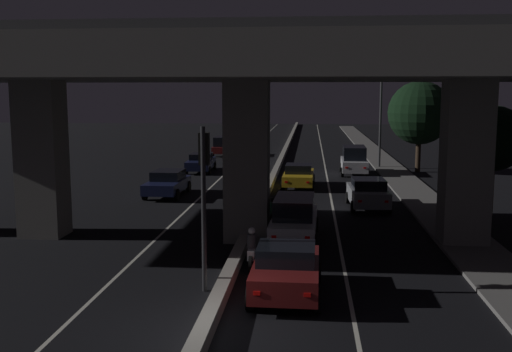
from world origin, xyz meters
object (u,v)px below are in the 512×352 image
Objects in this scene: car_white_second at (294,218)px; car_white_fifth at (354,160)px; car_dark_red_third_oncoming at (223,145)px; motorcycle_white_filtering_near at (252,250)px; car_dark_blue_lead_oncoming at (168,183)px; motorcycle_black_filtering_mid at (273,216)px; car_taxi_yellow_fourth at (299,176)px; car_dark_blue_second_oncoming at (201,162)px; street_lamp at (377,101)px; traffic_light_left_of_median at (204,180)px; car_silver_third at (368,193)px; car_dark_red_lead at (286,270)px.

car_white_fifth reaches higher than car_white_second.
car_dark_red_third_oncoming is (-11.37, 12.23, -0.12)m from car_white_fifth.
car_white_second reaches higher than motorcycle_white_filtering_near.
car_dark_blue_lead_oncoming is 10.38m from motorcycle_black_filtering_mid.
car_taxi_yellow_fourth reaches higher than car_dark_blue_second_oncoming.
car_dark_blue_second_oncoming is (-7.48, 6.81, -0.02)m from car_taxi_yellow_fourth.
street_lamp is 4.64× the size of motorcycle_white_filtering_near.
car_taxi_yellow_fourth is 2.47× the size of motorcycle_black_filtering_mid.
car_dark_blue_lead_oncoming is 10.72m from car_dark_blue_second_oncoming.
car_white_second is at bearing 68.81° from traffic_light_left_of_median.
car_white_second is 1.18× the size of car_dark_red_third_oncoming.
motorcycle_white_filtering_near is (-5.12, -23.85, -0.49)m from car_white_fifth.
car_taxi_yellow_fourth is at bearing 83.20° from traffic_light_left_of_median.
car_silver_third is 0.88× the size of car_dark_blue_second_oncoming.
street_lamp is 19.72m from car_dark_blue_lead_oncoming.
motorcycle_black_filtering_mid is (-0.92, 8.53, -0.18)m from car_dark_red_lead.
car_dark_red_third_oncoming is at bearing 43.86° from car_white_fifth.
traffic_light_left_of_median is 1.07× the size of car_dark_blue_second_oncoming.
car_taxi_yellow_fourth is at bearing 149.09° from car_white_fifth.
car_dark_blue_lead_oncoming is at bearing 74.05° from car_silver_third.
motorcycle_black_filtering_mid reaches higher than motorcycle_white_filtering_near.
car_dark_blue_lead_oncoming is 2.42× the size of motorcycle_black_filtering_mid.
car_dark_red_lead is at bearing -178.64° from car_taxi_yellow_fourth.
motorcycle_black_filtering_mid is (6.59, -8.01, -0.15)m from car_dark_blue_lead_oncoming.
car_dark_red_lead is 2.06× the size of motorcycle_white_filtering_near.
car_white_fifth is at bearing -9.16° from car_white_second.
car_white_second is 1.05× the size of car_dark_blue_second_oncoming.
car_dark_blue_second_oncoming is at bearing -166.52° from street_lamp.
car_taxi_yellow_fourth is 1.02× the size of car_dark_blue_lead_oncoming.
traffic_light_left_of_median is 1.25× the size of car_dark_red_lead.
car_dark_blue_lead_oncoming is (-11.34, -10.17, -0.31)m from car_white_fifth.
car_dark_blue_second_oncoming is at bearing 12.69° from motorcycle_white_filtering_near.
car_white_second is at bearing -178.37° from car_taxi_yellow_fourth.
car_taxi_yellow_fourth is 17.64m from motorcycle_white_filtering_near.
car_dark_red_third_oncoming is at bearing 14.87° from car_white_second.
car_white_second is at bearing 150.81° from car_silver_third.
motorcycle_black_filtering_mid is at bearing 166.30° from car_white_fifth.
street_lamp reaches higher than car_white_second.
traffic_light_left_of_median is 39.02m from car_dark_red_third_oncoming.
motorcycle_white_filtering_near is (-7.04, -27.59, -4.65)m from street_lamp.
car_white_fifth reaches higher than motorcycle_white_filtering_near.
car_white_second is (2.50, 6.46, -2.47)m from traffic_light_left_of_median.
street_lamp reaches higher than traffic_light_left_of_median.
car_dark_blue_second_oncoming is 2.41× the size of motorcycle_white_filtering_near.
car_white_second is at bearing 12.76° from car_dark_red_third_oncoming.
car_dark_red_third_oncoming is (-0.03, 22.40, 0.19)m from car_dark_blue_lead_oncoming.
car_white_fifth is 16.70m from car_dark_red_third_oncoming.
car_white_fifth is at bearing -30.66° from car_taxi_yellow_fourth.
motorcycle_black_filtering_mid is (6.62, -18.73, -0.11)m from car_dark_blue_second_oncoming.
car_silver_third is 2.19× the size of motorcycle_black_filtering_mid.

